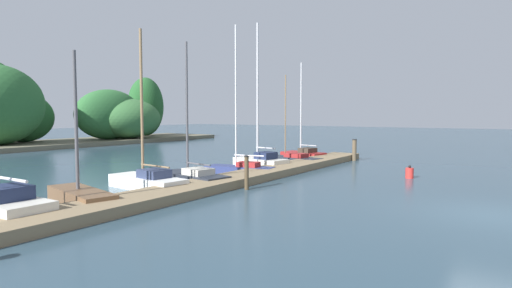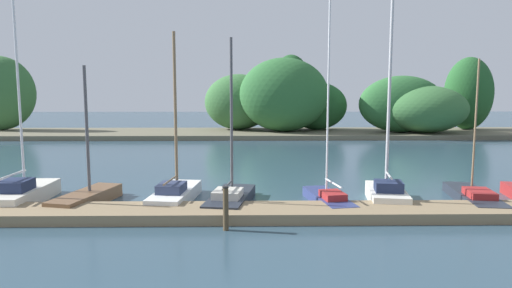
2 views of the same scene
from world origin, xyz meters
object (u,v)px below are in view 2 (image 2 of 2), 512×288
sailboat_6 (386,191)px  sailboat_7 (473,196)px  sailboat_2 (88,196)px  sailboat_4 (231,196)px  sailboat_1 (23,192)px  sailboat_5 (328,197)px  sailboat_3 (176,192)px  mooring_piling_1 (226,208)px

sailboat_6 → sailboat_7: sailboat_6 is taller
sailboat_2 → sailboat_4: 5.26m
sailboat_4 → sailboat_7: size_ratio=1.14×
sailboat_4 → sailboat_6: sailboat_6 is taller
sailboat_2 → sailboat_7: bearing=-76.4°
sailboat_1 → sailboat_5: size_ratio=1.09×
sailboat_3 → sailboat_4: 2.14m
sailboat_1 → sailboat_6: (13.51, -0.22, 0.05)m
sailboat_7 → sailboat_1: bearing=97.8°
sailboat_2 → sailboat_5: size_ratio=0.69×
sailboat_2 → mooring_piling_1: 6.11m
sailboat_2 → sailboat_7: 14.31m
sailboat_6 → mooring_piling_1: 6.61m
sailboat_4 → sailboat_6: size_ratio=0.77×
sailboat_2 → sailboat_4: (5.26, -0.18, 0.00)m
sailboat_5 → sailboat_2: bearing=79.1°
sailboat_3 → sailboat_7: size_ratio=1.18×
mooring_piling_1 → sailboat_3: bearing=120.6°
sailboat_1 → sailboat_3: sailboat_1 is taller
sailboat_1 → sailboat_4: 7.76m
sailboat_2 → sailboat_3: (3.17, 0.29, 0.06)m
sailboat_4 → sailboat_5: bearing=-81.1°
sailboat_1 → sailboat_2: (2.49, -0.20, -0.10)m
sailboat_1 → sailboat_7: sailboat_1 is taller
sailboat_4 → mooring_piling_1: bearing=-171.0°
sailboat_1 → mooring_piling_1: sailboat_1 is taller
sailboat_6 → sailboat_4: bearing=100.8°
sailboat_3 → sailboat_2: bearing=101.9°
sailboat_5 → sailboat_7: 5.52m
sailboat_6 → mooring_piling_1: size_ratio=5.85×
mooring_piling_1 → sailboat_2: bearing=148.7°
sailboat_5 → sailboat_4: bearing=79.7°
sailboat_4 → sailboat_7: sailboat_4 is taller
sailboat_2 → sailboat_7: sailboat_7 is taller
sailboat_4 → sailboat_7: (9.05, 0.22, -0.07)m
sailboat_4 → sailboat_7: 9.05m
sailboat_2 → mooring_piling_1: bearing=-107.8°
sailboat_2 → sailboat_4: bearing=-78.5°
sailboat_7 → mooring_piling_1: (-9.09, -3.21, 0.43)m
sailboat_3 → sailboat_4: bearing=-96.1°
sailboat_1 → mooring_piling_1: bearing=-113.6°
sailboat_1 → sailboat_5: bearing=-92.2°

